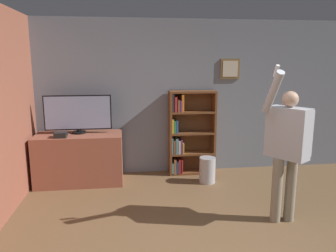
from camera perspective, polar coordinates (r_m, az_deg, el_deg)
wall_back at (r=5.85m, az=1.99°, el=5.01°), size 6.94×0.09×2.70m
tv_ledge at (r=5.62m, az=-15.11°, el=-5.47°), size 1.39×0.67×0.82m
television at (r=5.53m, az=-15.41°, el=2.09°), size 1.08×0.22×0.63m
game_console at (r=5.36m, az=-18.19°, el=-1.46°), size 0.19×0.18×0.08m
bookshelf at (r=5.80m, az=3.37°, el=-1.29°), size 0.82×0.28×1.48m
person at (r=4.22m, az=20.05°, el=-2.92°), size 0.64×0.58×1.95m
waste_bin at (r=5.51m, az=6.86°, el=-7.61°), size 0.27×0.27×0.43m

